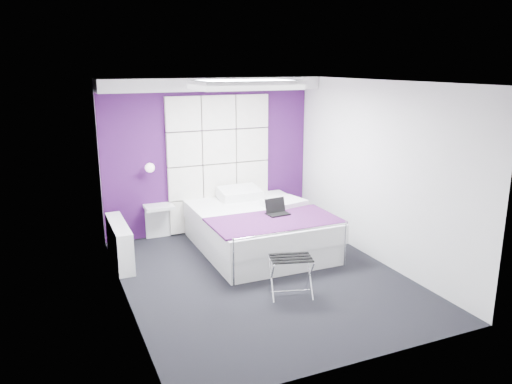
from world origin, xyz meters
The scene contains 15 objects.
floor centered at (0.00, 0.00, 0.00)m, with size 4.40×4.40×0.00m, color black.
ceiling centered at (0.00, 0.00, 2.60)m, with size 4.40×4.40×0.00m, color white.
wall_back centered at (0.00, 2.20, 1.30)m, with size 3.60×3.60×0.00m, color white.
wall_left centered at (-1.80, 0.00, 1.30)m, with size 4.40×4.40×0.00m, color white.
wall_right centered at (1.80, 0.00, 1.30)m, with size 4.40×4.40×0.00m, color white.
accent_wall centered at (0.00, 2.19, 1.30)m, with size 3.58×0.02×2.58m, color #3D114B.
soffit centered at (0.00, 1.95, 2.50)m, with size 3.58×0.50×0.20m, color white.
headboard centered at (0.15, 2.14, 1.17)m, with size 1.80×0.08×2.30m, color silver, non-canonical shape.
skylight centered at (0.00, 0.60, 2.55)m, with size 1.36×0.86×0.12m, color white, non-canonical shape.
wall_lamp centered at (-1.05, 2.06, 1.22)m, with size 0.15×0.15×0.15m, color white.
radiator centered at (-1.69, 1.30, 0.30)m, with size 0.22×1.20×0.60m, color white.
bed centered at (0.39, 1.02, 0.33)m, with size 1.86×2.25×0.78m.
nightstand centered at (-0.94, 2.02, 0.56)m, with size 0.46×0.36×0.05m, color white.
luggage_rack centered at (0.10, -0.64, 0.25)m, with size 0.51×0.37×0.50m.
laptop centered at (0.54, 0.70, 0.69)m, with size 0.33×0.23×0.24m.
Camera 1 is at (-2.58, -5.73, 2.82)m, focal length 35.00 mm.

